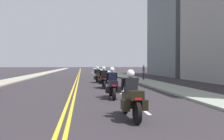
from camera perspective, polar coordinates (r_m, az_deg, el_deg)
name	(u,v)px	position (r m, az deg, el deg)	size (l,w,h in m)	color
ground_plane	(79,73)	(49.21, -7.83, -0.78)	(264.00, 264.00, 0.00)	#2F2A2F
sidewalk_left	(45,73)	(49.76, -15.81, -0.73)	(2.36, 144.00, 0.12)	#A49D8B
sidewalk_right	(113,73)	(49.61, 0.16, -0.68)	(2.36, 144.00, 0.12)	#96A28F
centreline_yellow_inner	(79,73)	(49.21, -7.97, -0.78)	(0.12, 132.00, 0.01)	yellow
centreline_yellow_outer	(80,73)	(49.20, -7.70, -0.78)	(0.12, 132.00, 0.01)	yellow
lane_dashes_white	(100,78)	(30.31, -2.80, -2.02)	(0.14, 56.40, 0.01)	silver
building_right_1	(183,12)	(40.54, 16.61, 13.15)	(7.94, 13.46, 20.26)	slate
motorcycle_0	(131,99)	(7.69, 4.65, -6.81)	(0.78, 2.22, 1.59)	black
motorcycle_1	(112,86)	(12.33, 0.08, -3.82)	(0.76, 2.15, 1.62)	black
motorcycle_2	(104,80)	(17.72, -1.95, -2.29)	(0.77, 2.15, 1.60)	black
motorcycle_3	(98,76)	(23.24, -3.47, -1.46)	(0.77, 2.11, 1.57)	black
pedestrian_0	(144,72)	(26.70, 7.55, -0.59)	(0.31, 0.51, 1.71)	#2A2835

